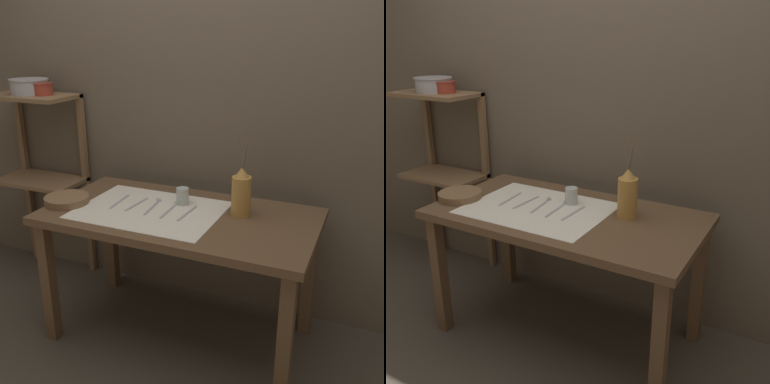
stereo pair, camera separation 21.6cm
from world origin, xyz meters
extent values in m
plane|color=#473F35|center=(0.00, 0.00, 0.00)|extent=(12.00, 12.00, 0.00)
cube|color=brown|center=(0.00, 0.46, 1.20)|extent=(7.00, 0.06, 2.40)
cube|color=brown|center=(0.00, 0.00, 0.70)|extent=(1.35, 0.71, 0.04)
cube|color=brown|center=(-0.62, -0.29, 0.34)|extent=(0.06, 0.06, 0.68)
cube|color=brown|center=(0.62, -0.29, 0.34)|extent=(0.06, 0.06, 0.68)
cube|color=brown|center=(-0.62, 0.29, 0.34)|extent=(0.06, 0.06, 0.68)
cube|color=brown|center=(0.62, 0.29, 0.34)|extent=(0.06, 0.06, 0.68)
cube|color=brown|center=(-1.10, 0.26, 1.20)|extent=(0.53, 0.31, 0.02)
cube|color=brown|center=(-1.10, 0.26, 0.67)|extent=(0.53, 0.31, 0.02)
cube|color=brown|center=(-1.35, 0.40, 0.61)|extent=(0.04, 0.04, 1.21)
cube|color=brown|center=(-0.85, 0.40, 0.61)|extent=(0.04, 0.04, 1.21)
cube|color=silver|center=(-0.15, -0.02, 0.72)|extent=(0.71, 0.53, 0.00)
cylinder|color=#B7843D|center=(0.29, 0.09, 0.82)|extent=(0.09, 0.09, 0.20)
cone|color=#B7843D|center=(0.29, 0.09, 0.94)|extent=(0.07, 0.07, 0.05)
cylinder|color=brown|center=(0.30, 0.08, 1.05)|extent=(0.01, 0.01, 0.18)
cylinder|color=brown|center=(0.30, 0.09, 1.04)|extent=(0.02, 0.01, 0.15)
cylinder|color=brown|center=(0.27, 0.09, 1.05)|extent=(0.04, 0.00, 0.17)
cylinder|color=brown|center=(0.30, 0.09, 1.04)|extent=(0.02, 0.03, 0.15)
cylinder|color=brown|center=(-0.60, -0.11, 0.74)|extent=(0.23, 0.23, 0.04)
cylinder|color=#B7C1BC|center=(-0.03, 0.11, 0.76)|extent=(0.06, 0.06, 0.09)
cube|color=#A8A8AD|center=(-0.35, 0.01, 0.72)|extent=(0.03, 0.21, 0.00)
cube|color=#A8A8AD|center=(-0.25, 0.01, 0.72)|extent=(0.03, 0.21, 0.00)
cube|color=#A8A8AD|center=(-0.15, 0.00, 0.72)|extent=(0.04, 0.21, 0.00)
sphere|color=#A8A8AD|center=(-0.17, 0.10, 0.73)|extent=(0.02, 0.02, 0.02)
cube|color=#A8A8AD|center=(-0.06, -0.01, 0.72)|extent=(0.02, 0.21, 0.00)
sphere|color=#A8A8AD|center=(-0.06, 0.10, 0.73)|extent=(0.02, 0.02, 0.02)
cube|color=#A8A8AD|center=(0.04, 0.00, 0.72)|extent=(0.02, 0.21, 0.00)
cylinder|color=#A8A8AD|center=(-1.11, 0.26, 1.26)|extent=(0.22, 0.22, 0.09)
cylinder|color=#A8A8AD|center=(-1.11, 0.26, 1.30)|extent=(0.23, 0.23, 0.01)
cylinder|color=#9E3828|center=(-1.01, 0.26, 1.25)|extent=(0.12, 0.12, 0.07)
cylinder|color=#9E3828|center=(-1.01, 0.26, 1.28)|extent=(0.13, 0.13, 0.01)
camera|label=1|loc=(0.87, -1.87, 1.57)|focal=42.00mm
camera|label=2|loc=(1.07, -1.78, 1.57)|focal=42.00mm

